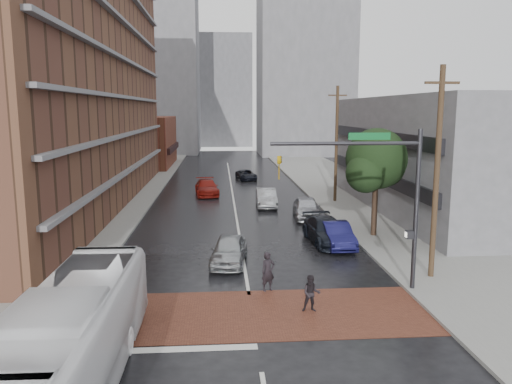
{
  "coord_description": "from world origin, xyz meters",
  "views": [
    {
      "loc": [
        -1.22,
        -18.19,
        8.01
      ],
      "look_at": [
        0.78,
        8.96,
        3.5
      ],
      "focal_mm": 35.0,
      "sensor_mm": 36.0,
      "label": 1
    }
  ],
  "objects": [
    {
      "name": "ground",
      "position": [
        0.0,
        0.0,
        0.0
      ],
      "size": [
        160.0,
        160.0,
        0.0
      ],
      "primitive_type": "plane",
      "color": "black",
      "rests_on": "ground"
    },
    {
      "name": "crosswalk",
      "position": [
        0.0,
        0.5,
        0.01
      ],
      "size": [
        14.0,
        5.0,
        0.02
      ],
      "primitive_type": "cube",
      "color": "brown",
      "rests_on": "ground"
    },
    {
      "name": "sidewalk_west",
      "position": [
        -11.5,
        25.0,
        0.07
      ],
      "size": [
        9.0,
        90.0,
        0.15
      ],
      "primitive_type": "cube",
      "color": "gray",
      "rests_on": "ground"
    },
    {
      "name": "sidewalk_east",
      "position": [
        11.5,
        25.0,
        0.07
      ],
      "size": [
        9.0,
        90.0,
        0.15
      ],
      "primitive_type": "cube",
      "color": "gray",
      "rests_on": "ground"
    },
    {
      "name": "apartment_block",
      "position": [
        -14.0,
        24.0,
        14.0
      ],
      "size": [
        10.0,
        44.0,
        28.0
      ],
      "primitive_type": "cube",
      "color": "brown",
      "rests_on": "ground"
    },
    {
      "name": "storefront_west",
      "position": [
        -12.0,
        54.0,
        3.5
      ],
      "size": [
        8.0,
        16.0,
        7.0
      ],
      "primitive_type": "cube",
      "color": "brown",
      "rests_on": "ground"
    },
    {
      "name": "building_east",
      "position": [
        16.5,
        20.0,
        4.5
      ],
      "size": [
        11.0,
        26.0,
        9.0
      ],
      "primitive_type": "cube",
      "color": "gray",
      "rests_on": "ground"
    },
    {
      "name": "distant_tower_west",
      "position": [
        -14.0,
        78.0,
        16.0
      ],
      "size": [
        18.0,
        16.0,
        32.0
      ],
      "primitive_type": "cube",
      "color": "gray",
      "rests_on": "ground"
    },
    {
      "name": "distant_tower_east",
      "position": [
        14.0,
        72.0,
        18.0
      ],
      "size": [
        16.0,
        14.0,
        36.0
      ],
      "primitive_type": "cube",
      "color": "gray",
      "rests_on": "ground"
    },
    {
      "name": "distant_tower_center",
      "position": [
        0.0,
        95.0,
        12.0
      ],
      "size": [
        12.0,
        10.0,
        24.0
      ],
      "primitive_type": "cube",
      "color": "gray",
      "rests_on": "ground"
    },
    {
      "name": "street_tree",
      "position": [
        8.52,
        12.03,
        4.73
      ],
      "size": [
        4.2,
        4.1,
        6.9
      ],
      "color": "#332319",
      "rests_on": "ground"
    },
    {
      "name": "signal_mast",
      "position": [
        5.85,
        2.5,
        4.73
      ],
      "size": [
        6.5,
        0.3,
        7.2
      ],
      "color": "#2D2D33",
      "rests_on": "ground"
    },
    {
      "name": "utility_pole_near",
      "position": [
        8.8,
        4.0,
        5.14
      ],
      "size": [
        1.6,
        0.26,
        10.0
      ],
      "color": "#473321",
      "rests_on": "ground"
    },
    {
      "name": "utility_pole_far",
      "position": [
        8.8,
        24.0,
        5.14
      ],
      "size": [
        1.6,
        0.26,
        10.0
      ],
      "color": "#473321",
      "rests_on": "ground"
    },
    {
      "name": "transit_bus",
      "position": [
        -5.5,
        -4.66,
        1.54
      ],
      "size": [
        2.74,
        11.1,
        3.08
      ],
      "primitive_type": "imported",
      "rotation": [
        0.0,
        0.0,
        -0.01
      ],
      "color": "white",
      "rests_on": "ground"
    },
    {
      "name": "pedestrian_a",
      "position": [
        0.87,
        3.0,
        0.89
      ],
      "size": [
        0.76,
        0.64,
        1.78
      ],
      "primitive_type": "imported",
      "rotation": [
        0.0,
        0.0,
        0.39
      ],
      "color": "black",
      "rests_on": "ground"
    },
    {
      "name": "pedestrian_b",
      "position": [
        2.38,
        0.56,
        0.76
      ],
      "size": [
        0.79,
        0.64,
        1.51
      ],
      "primitive_type": "imported",
      "rotation": [
        0.0,
        0.0,
        -0.1
      ],
      "color": "black",
      "rests_on": "ground"
    },
    {
      "name": "car_travel_a",
      "position": [
        -0.78,
        7.12,
        0.74
      ],
      "size": [
        2.27,
        4.51,
        1.47
      ],
      "primitive_type": "imported",
      "rotation": [
        0.0,
        0.0,
        -0.13
      ],
      "color": "#A2A6A9",
      "rests_on": "ground"
    },
    {
      "name": "car_travel_b",
      "position": [
        2.63,
        22.41,
        0.76
      ],
      "size": [
        1.71,
        4.63,
        1.51
      ],
      "primitive_type": "imported",
      "rotation": [
        0.0,
        0.0,
        -0.02
      ],
      "color": "#A2A5AA",
      "rests_on": "ground"
    },
    {
      "name": "car_travel_c",
      "position": [
        -2.45,
        28.58,
        0.73
      ],
      "size": [
        2.54,
        5.21,
        1.46
      ],
      "primitive_type": "imported",
      "rotation": [
        0.0,
        0.0,
        0.1
      ],
      "color": "maroon",
      "rests_on": "ground"
    },
    {
      "name": "suv_travel",
      "position": [
        1.84,
        38.69,
        0.58
      ],
      "size": [
        2.58,
        4.4,
        1.15
      ],
      "primitive_type": "imported",
      "rotation": [
        0.0,
        0.0,
        0.17
      ],
      "color": "black",
      "rests_on": "ground"
    },
    {
      "name": "car_parked_near",
      "position": [
        5.61,
        10.0,
        0.72
      ],
      "size": [
        1.56,
        4.4,
        1.45
      ],
      "primitive_type": "imported",
      "rotation": [
        0.0,
        0.0,
        0.01
      ],
      "color": "#151448",
      "rests_on": "ground"
    },
    {
      "name": "car_parked_mid",
      "position": [
        5.2,
        10.83,
        0.75
      ],
      "size": [
        2.48,
        5.33,
        1.51
      ],
      "primitive_type": "imported",
      "rotation": [
        0.0,
        0.0,
        0.07
      ],
      "color": "black",
      "rests_on": "ground"
    },
    {
      "name": "car_parked_far",
      "position": [
        5.2,
        17.83,
        0.8
      ],
      "size": [
        2.28,
        4.84,
        1.6
      ],
      "primitive_type": "imported",
      "rotation": [
        0.0,
        0.0,
        -0.09
      ],
      "color": "#B0B1B8",
      "rests_on": "ground"
    }
  ]
}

